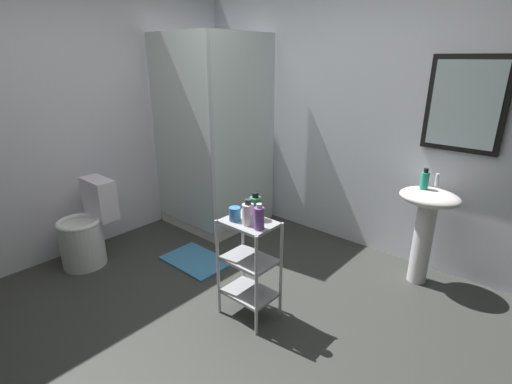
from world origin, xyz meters
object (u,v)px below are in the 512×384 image
storage_cart (249,261)px  conditioner_bottle_purple (259,218)px  pedestal_sink (426,217)px  hand_soap_bottle (425,180)px  lotion_bottle_white (248,214)px  toilet (87,231)px  rinse_cup (235,214)px  body_wash_bottle_green (255,207)px  bath_mat (196,260)px  shower_stall (216,185)px

storage_cart → conditioner_bottle_purple: conditioner_bottle_purple is taller
pedestal_sink → hand_soap_bottle: bearing=-164.2°
hand_soap_bottle → lotion_bottle_white: hand_soap_bottle is taller
toilet → rinse_cup: bearing=13.6°
body_wash_bottle_green → lotion_bottle_white: size_ratio=1.06×
lotion_bottle_white → rinse_cup: bearing=-175.1°
bath_mat → pedestal_sink: bearing=32.1°
lotion_bottle_white → pedestal_sink: bearing=60.3°
toilet → storage_cart: size_ratio=1.03×
toilet → hand_soap_bottle: 2.88m
conditioner_bottle_purple → lotion_bottle_white: bearing=177.2°
pedestal_sink → bath_mat: (-1.63, -1.03, -0.57)m
pedestal_sink → rinse_cup: rinse_cup is taller
rinse_cup → bath_mat: (-0.79, 0.27, -0.78)m
toilet → storage_cart: toilet is taller
pedestal_sink → toilet: bearing=-144.7°
shower_stall → storage_cart: shower_stall is taller
hand_soap_bottle → toilet: bearing=-144.3°
body_wash_bottle_green → rinse_cup: 0.15m
toilet → body_wash_bottle_green: body_wash_bottle_green is taller
bath_mat → hand_soap_bottle: bearing=32.6°
pedestal_sink → toilet: (-2.35, -1.66, -0.26)m
pedestal_sink → storage_cart: (-0.76, -1.25, -0.14)m
bath_mat → shower_stall: bearing=123.5°
shower_stall → bath_mat: (0.46, -0.70, -0.45)m
rinse_cup → lotion_bottle_white: bearing=4.9°
body_wash_bottle_green → rinse_cup: size_ratio=2.00×
conditioner_bottle_purple → shower_stall: bearing=146.4°
shower_stall → hand_soap_bottle: shower_stall is taller
toilet → rinse_cup: rinse_cup is taller
toilet → conditioner_bottle_purple: bearing=12.1°
toilet → conditioner_bottle_purple: size_ratio=4.41×
conditioner_bottle_purple → body_wash_bottle_green: bearing=139.2°
toilet → lotion_bottle_white: size_ratio=4.33×
lotion_bottle_white → rinse_cup: 0.12m
pedestal_sink → rinse_cup: size_ratio=8.75×
shower_stall → lotion_bottle_white: size_ratio=11.41×
hand_soap_bottle → conditioner_bottle_purple: (-0.58, -1.28, -0.06)m
lotion_bottle_white → bath_mat: 1.24m
pedestal_sink → storage_cart: pedestal_sink is taller
conditioner_bottle_purple → bath_mat: conditioner_bottle_purple is taller
lotion_bottle_white → rinse_cup: (-0.11, -0.01, -0.03)m
shower_stall → pedestal_sink: shower_stall is taller
storage_cart → conditioner_bottle_purple: size_ratio=4.29×
conditioner_bottle_purple → lotion_bottle_white: (-0.10, 0.00, -0.00)m
toilet → hand_soap_bottle: hand_soap_bottle is taller
conditioner_bottle_purple → bath_mat: 1.31m
shower_stall → rinse_cup: 1.62m
hand_soap_bottle → lotion_bottle_white: bearing=-118.2°
shower_stall → storage_cart: (1.34, -0.93, -0.03)m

